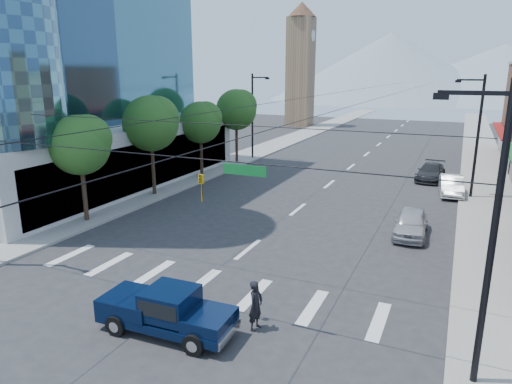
# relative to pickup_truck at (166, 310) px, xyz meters

# --- Properties ---
(ground) EXTENTS (160.00, 160.00, 0.00)m
(ground) POSITION_rel_pickup_truck_xyz_m (-0.71, 2.39, -0.89)
(ground) COLOR #28282B
(ground) RESTS_ON ground
(sidewalk_left) EXTENTS (4.00, 120.00, 0.15)m
(sidewalk_left) POSITION_rel_pickup_truck_xyz_m (-12.71, 42.39, -0.82)
(sidewalk_left) COLOR gray
(sidewalk_left) RESTS_ON ground
(sidewalk_right) EXTENTS (4.00, 120.00, 0.15)m
(sidewalk_right) POSITION_rel_pickup_truck_xyz_m (11.29, 42.39, -0.82)
(sidewalk_right) COLOR gray
(sidewalk_right) RESTS_ON ground
(office_tower) EXTENTS (29.50, 27.00, 30.00)m
(office_tower) POSITION_rel_pickup_truck_xyz_m (-26.97, 16.23, 13.56)
(office_tower) COLOR #B7B7B2
(office_tower) RESTS_ON ground
(clock_tower) EXTENTS (4.80, 4.80, 20.40)m
(clock_tower) POSITION_rel_pickup_truck_xyz_m (-17.21, 64.39, 9.75)
(clock_tower) COLOR #8C6B4C
(clock_tower) RESTS_ON ground
(mountain_left) EXTENTS (80.00, 80.00, 22.00)m
(mountain_left) POSITION_rel_pickup_truck_xyz_m (-15.71, 152.39, 10.11)
(mountain_left) COLOR gray
(mountain_left) RESTS_ON ground
(mountain_right) EXTENTS (90.00, 90.00, 18.00)m
(mountain_right) POSITION_rel_pickup_truck_xyz_m (19.29, 162.39, 8.11)
(mountain_right) COLOR gray
(mountain_right) RESTS_ON ground
(tree_near) EXTENTS (3.65, 3.64, 6.71)m
(tree_near) POSITION_rel_pickup_truck_xyz_m (-11.78, 8.48, 4.10)
(tree_near) COLOR black
(tree_near) RESTS_ON ground
(tree_midnear) EXTENTS (4.09, 4.09, 7.52)m
(tree_midnear) POSITION_rel_pickup_truck_xyz_m (-11.78, 15.48, 4.70)
(tree_midnear) COLOR black
(tree_midnear) RESTS_ON ground
(tree_midfar) EXTENTS (3.65, 3.64, 6.71)m
(tree_midfar) POSITION_rel_pickup_truck_xyz_m (-11.78, 22.48, 4.10)
(tree_midfar) COLOR black
(tree_midfar) RESTS_ON ground
(tree_far) EXTENTS (4.09, 4.09, 7.52)m
(tree_far) POSITION_rel_pickup_truck_xyz_m (-11.78, 29.48, 4.70)
(tree_far) COLOR black
(tree_far) RESTS_ON ground
(signal_rig) EXTENTS (21.80, 0.20, 9.00)m
(signal_rig) POSITION_rel_pickup_truck_xyz_m (-0.52, 1.39, 3.75)
(signal_rig) COLOR black
(signal_rig) RESTS_ON ground
(lamp_pole_nw) EXTENTS (2.00, 0.25, 9.00)m
(lamp_pole_nw) POSITION_rel_pickup_truck_xyz_m (-11.37, 32.39, 4.05)
(lamp_pole_nw) COLOR black
(lamp_pole_nw) RESTS_ON ground
(lamp_pole_ne) EXTENTS (2.00, 0.25, 9.00)m
(lamp_pole_ne) POSITION_rel_pickup_truck_xyz_m (9.96, 24.39, 4.05)
(lamp_pole_ne) COLOR black
(lamp_pole_ne) RESTS_ON ground
(pickup_truck) EXTENTS (5.13, 2.14, 1.71)m
(pickup_truck) POSITION_rel_pickup_truck_xyz_m (0.00, 0.00, 0.00)
(pickup_truck) COLOR black
(pickup_truck) RESTS_ON ground
(pedestrian) EXTENTS (0.53, 0.74, 1.89)m
(pedestrian) POSITION_rel_pickup_truck_xyz_m (2.85, 1.51, 0.05)
(pedestrian) COLOR black
(pedestrian) RESTS_ON ground
(parked_car_near) EXTENTS (1.92, 4.48, 1.51)m
(parked_car_near) POSITION_rel_pickup_truck_xyz_m (6.89, 14.20, -0.14)
(parked_car_near) COLOR #B2B1B6
(parked_car_near) RESTS_ON ground
(parked_car_mid) EXTENTS (2.01, 4.65, 1.49)m
(parked_car_mid) POSITION_rel_pickup_truck_xyz_m (8.69, 24.88, -0.15)
(parked_car_mid) COLOR silver
(parked_car_mid) RESTS_ON ground
(parked_car_far) EXTENTS (2.42, 5.14, 1.45)m
(parked_car_far) POSITION_rel_pickup_truck_xyz_m (6.89, 29.55, -0.17)
(parked_car_far) COLOR #28282A
(parked_car_far) RESTS_ON ground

